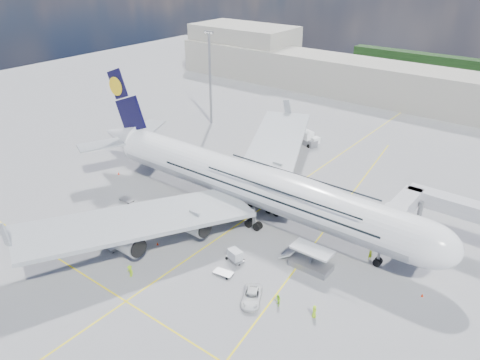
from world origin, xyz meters
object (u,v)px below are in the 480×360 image
Objects in this scene: jet_bridge at (438,210)px; dolly_row_a at (110,243)px; airliner at (252,184)px; crew_nose at (370,254)px; cone_wing_left_outer at (298,154)px; cargo_loader at (310,261)px; dolly_back at (127,200)px; catering_truck_outer at (307,138)px; dolly_row_b at (87,223)px; catering_truck_inner at (266,156)px; crew_loader at (278,300)px; light_mast at (210,77)px; crew_van at (314,311)px; service_van at (252,297)px; dolly_row_c at (164,210)px; cone_tail at (119,173)px; cone_nose at (422,295)px; dolly_nose_near at (235,255)px; cone_wing_left_inner at (286,186)px; crew_tug at (130,271)px; dolly_nose_far at (223,273)px; cone_wing_right_outer at (158,244)px; baggage_tug at (178,219)px; crew_wing at (127,234)px.

jet_bridge reaches higher than dolly_row_a.
airliner is 23.90m from crew_nose.
cargo_loader is at bearing -56.27° from cone_wing_left_outer.
dolly_back is 49.58m from catering_truck_outer.
airliner reaches higher than dolly_row_b.
crew_loader is at bearing -68.77° from catering_truck_inner.
light_mast reaches higher than crew_van.
dolly_back is 0.55× the size of service_van.
light_mast is 52.57m from dolly_row_c.
cone_tail is (-24.17, -40.86, -1.41)m from catering_truck_outer.
crew_nose is (46.30, 11.27, 0.63)m from dolly_back.
cargo_loader is at bearing -36.54° from light_mast.
dolly_row_b is 1.22× the size of dolly_back.
cone_nose is 52.66m from cone_wing_left_outer.
service_van is at bearing -17.70° from cone_tail.
airliner is at bearing 174.63° from cone_nose.
dolly_nose_near is 21.80m from crew_nose.
catering_truck_outer is 11.02× the size of cone_tail.
light_mast reaches higher than crew_nose.
crew_loader is at bearing -59.12° from cone_wing_left_inner.
crew_tug is (36.16, -60.83, -12.20)m from light_mast.
dolly_row_b is at bearing 152.69° from crew_nose.
light_mast reaches higher than dolly_row_c.
cone_tail is (-22.82, -24.62, -1.69)m from catering_truck_inner.
dolly_nose_far is 0.43× the size of catering_truck_inner.
cone_wing_left_inner is 1.20× the size of cone_wing_right_outer.
cone_tail is (-27.06, 13.78, 0.06)m from cone_wing_right_outer.
crew_loader is at bearing -15.52° from dolly_row_c.
catering_truck_inner reaches higher than baggage_tug.
dolly_row_c is at bearing 102.53° from dolly_row_a.
cone_wing_left_inner is (38.88, -21.10, -12.93)m from light_mast.
cone_wing_right_outer is (-39.95, -14.32, -0.01)m from cone_nose.
dolly_row_a is at bearing -118.55° from airliner.
light_mast is 34.06m from catering_truck_inner.
baggage_tug is 0.40× the size of catering_truck_inner.
catering_truck_outer is (-39.50, 26.30, -5.15)m from jet_bridge.
crew_tug is at bearing 77.39° from crew_van.
crew_loader is at bearing -42.71° from catering_truck_outer.
cone_nose is at bearing 19.72° from cone_wing_right_outer.
dolly_back is at bearing -168.42° from dolly_nose_near.
dolly_row_b is 6.48× the size of cone_wing_left_inner.
crew_van reaches higher than dolly_nose_far.
dolly_back is 43.13m from cone_wing_left_outer.
dolly_nose_near is at bearing -151.24° from cargo_loader.
dolly_row_b is 8.37m from crew_wing.
crew_loader is at bearing 70.11° from crew_van.
cone_wing_left_inner is at bearing 6.13° from crew_van.
dolly_nose_near is (29.25, -2.31, 0.73)m from dolly_back.
cone_wing_left_outer is (-24.71, 37.01, -0.97)m from cargo_loader.
cone_wing_right_outer is 30.37m from cone_tail.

